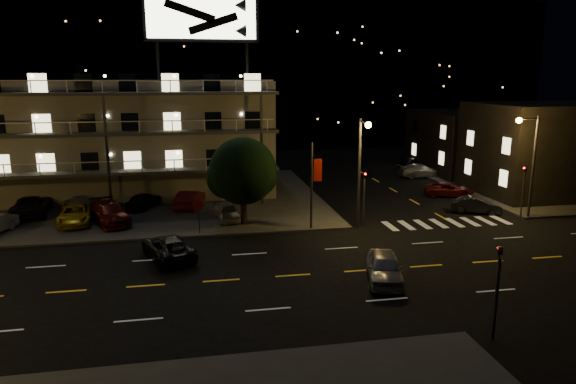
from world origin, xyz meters
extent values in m
plane|color=black|center=(0.00, 0.00, 0.00)|extent=(140.00, 140.00, 0.00)
cube|color=#3C3C39|center=(-14.00, 20.00, 0.07)|extent=(44.00, 24.00, 0.15)
cube|color=#3C3C39|center=(30.00, 20.00, 0.07)|extent=(16.00, 24.00, 0.15)
cube|color=gray|center=(-10.00, 24.00, 5.00)|extent=(28.00, 12.00, 10.00)
cube|color=gray|center=(-10.00, 24.00, 10.25)|extent=(28.00, 12.00, 0.50)
cube|color=#3C3C39|center=(-10.00, 17.10, 3.15)|extent=(28.00, 1.80, 0.25)
cube|color=#3C3C39|center=(-10.00, 17.10, 6.35)|extent=(28.00, 1.80, 0.25)
cube|color=#3C3C39|center=(-10.00, 17.10, 9.55)|extent=(28.00, 1.80, 0.25)
cylinder|color=black|center=(-6.00, 22.00, 12.25)|extent=(0.36, 0.36, 3.50)
cylinder|color=black|center=(2.00, 22.00, 12.25)|extent=(0.36, 0.36, 3.50)
cube|color=black|center=(-2.00, 22.00, 16.00)|extent=(10.20, 0.50, 4.20)
cube|color=white|center=(-2.00, 21.70, 16.00)|extent=(9.60, 0.06, 3.60)
cube|color=black|center=(30.00, 16.00, 4.25)|extent=(14.00, 10.00, 8.50)
cube|color=black|center=(30.00, 28.00, 3.50)|extent=(14.00, 12.00, 7.00)
cube|color=black|center=(0.00, 70.00, 12.00)|extent=(120.00, 20.00, 24.00)
cylinder|color=#2D2D30|center=(8.50, 8.30, 4.00)|extent=(0.20, 0.20, 8.00)
cylinder|color=#2D2D30|center=(8.50, 7.50, 7.80)|extent=(0.12, 1.80, 0.12)
sphere|color=#F6AF3D|center=(8.50, 6.70, 7.70)|extent=(0.44, 0.44, 0.44)
cylinder|color=#2D2D30|center=(22.50, 8.30, 4.00)|extent=(0.20, 0.20, 8.00)
cylinder|color=#2D2D30|center=(21.70, 8.30, 7.80)|extent=(1.80, 0.12, 0.12)
sphere|color=#F6AF3D|center=(20.90, 8.30, 7.70)|extent=(0.44, 0.44, 0.44)
cylinder|color=#2D2D30|center=(9.00, 8.50, 1.80)|extent=(0.14, 0.14, 3.60)
imported|color=black|center=(9.00, 8.50, 4.10)|extent=(0.20, 0.16, 1.00)
sphere|color=#FF0C0C|center=(9.00, 8.38, 4.00)|extent=(0.14, 0.14, 0.14)
cylinder|color=#2D2D30|center=(9.00, -8.50, 1.80)|extent=(0.14, 0.14, 3.60)
imported|color=black|center=(9.00, -8.50, 4.10)|extent=(0.20, 0.16, 1.00)
sphere|color=#FF0C0C|center=(9.00, -8.38, 4.00)|extent=(0.14, 0.14, 0.14)
cylinder|color=#2D2D30|center=(22.00, 8.50, 1.80)|extent=(0.14, 0.14, 3.60)
imported|color=black|center=(22.00, 8.50, 4.10)|extent=(0.16, 0.20, 1.00)
sphere|color=#FF0C0C|center=(21.88, 8.50, 4.00)|extent=(0.14, 0.14, 0.14)
cylinder|color=#2D2D30|center=(5.00, 8.40, 3.20)|extent=(0.16, 0.16, 6.40)
cube|color=#9E130B|center=(5.45, 8.40, 4.40)|extent=(0.60, 0.04, 1.60)
cylinder|color=#2D2D30|center=(-3.00, 8.60, 1.10)|extent=(0.08, 0.08, 2.20)
cylinder|color=#9E130B|center=(-3.00, 8.55, 2.15)|extent=(0.91, 0.04, 0.91)
cylinder|color=black|center=(0.30, 10.36, 1.30)|extent=(0.48, 0.48, 2.29)
sphere|color=black|center=(0.30, 10.36, 4.16)|extent=(4.96, 4.96, 4.96)
sphere|color=black|center=(-0.84, 10.74, 3.59)|extent=(3.05, 3.05, 3.05)
sphere|color=black|center=(1.35, 9.98, 3.78)|extent=(2.86, 2.86, 2.86)
imported|color=gold|center=(-12.08, 12.77, 0.83)|extent=(2.78, 5.10, 1.35)
imported|color=#580F0C|center=(-9.56, 12.43, 0.92)|extent=(3.96, 5.71, 1.54)
imported|color=#98989D|center=(-0.86, 11.71, 0.80)|extent=(1.96, 3.98, 1.31)
imported|color=black|center=(-16.03, 15.96, 0.92)|extent=(3.24, 5.83, 1.54)
imported|color=#98989D|center=(-12.55, 16.71, 0.78)|extent=(3.33, 4.67, 1.26)
imported|color=black|center=(-7.46, 16.64, 0.82)|extent=(3.04, 4.21, 1.33)
imported|color=#580F0C|center=(-3.66, 16.06, 0.88)|extent=(2.72, 4.68, 1.46)
imported|color=black|center=(19.29, 10.50, 0.65)|extent=(4.19, 2.88, 1.31)
imported|color=#580F0C|center=(20.11, 16.63, 0.62)|extent=(4.89, 3.31, 1.25)
imported|color=#98989D|center=(21.47, 25.77, 0.73)|extent=(5.07, 2.23, 1.45)
imported|color=black|center=(23.11, 30.80, 0.74)|extent=(4.66, 3.10, 1.47)
imported|color=#98989D|center=(6.75, -1.63, 0.76)|extent=(2.96, 4.81, 1.53)
imported|color=black|center=(-4.96, 4.20, 0.70)|extent=(3.82, 5.51, 1.40)
camera|label=1|loc=(-3.24, -26.51, 10.89)|focal=32.00mm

